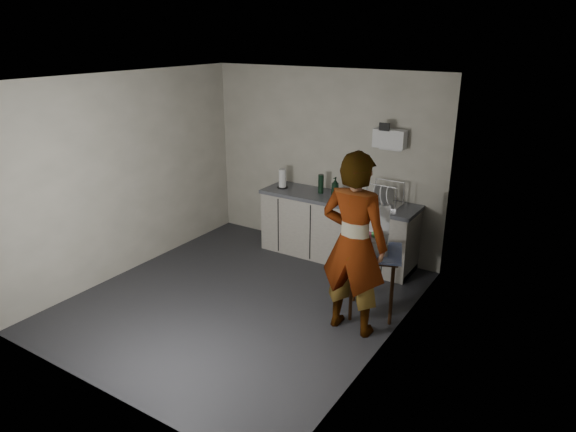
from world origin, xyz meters
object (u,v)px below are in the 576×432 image
Objects in this scene: soap_bottle at (335,188)px; soda_can at (334,193)px; dark_bottle at (321,184)px; dish_rack at (384,200)px; paper_towel at (282,179)px; side_table at (374,259)px; bakery_box at (373,240)px; standing_man at (354,244)px; kitchen_counter at (337,230)px.

soap_bottle is 0.09m from soda_can.
soap_bottle reaches higher than soda_can.
soap_bottle is at bearing -26.04° from soda_can.
dish_rack is at bearing -0.24° from dark_bottle.
soap_bottle is at bearing -173.65° from dish_rack.
soda_can is 0.27× the size of dish_rack.
dish_rack is at bearing 2.47° from paper_towel.
paper_towel reaches higher than side_table.
paper_towel is 1.55m from dish_rack.
side_table is at bearing -61.90° from bakery_box.
paper_towel is (-1.87, 1.53, 0.05)m from standing_man.
paper_towel is at bearing -173.23° from dark_bottle.
bakery_box reaches higher than paper_towel.
soap_bottle is 2.40× the size of soda_can.
side_table is 1.56m from soda_can.
dish_rack is at bearing 5.58° from soda_can.
standing_man reaches higher than soda_can.
paper_towel is at bearing -178.38° from kitchen_counter.
dish_rack reaches higher than dark_bottle.
kitchen_counter is 7.83× the size of soap_bottle.
dish_rack is (-0.32, 1.60, -0.01)m from standing_man.
paper_towel is 0.63× the size of dish_rack.
dark_bottle reaches higher than kitchen_counter.
dark_bottle is 0.97× the size of paper_towel.
bakery_box reaches higher than kitchen_counter.
side_table is 1.81m from dark_bottle.
side_table is 1.76× the size of dish_rack.
dish_rack is at bearing 87.79° from side_table.
dark_bottle is at bearing 117.96° from bakery_box.
standing_man is at bearing -51.47° from dark_bottle.
side_table is at bearing -47.48° from kitchen_counter.
standing_man is 0.48m from bakery_box.
soap_bottle is 0.28m from dark_bottle.
paper_towel is at bearing 179.37° from soap_bottle.
standing_man is 1.83m from soap_bottle.
paper_towel is at bearing -177.53° from dish_rack.
standing_man reaches higher than kitchen_counter.
soap_bottle is 1.04× the size of paper_towel.
standing_man reaches higher than soap_bottle.
dish_rack is 0.94× the size of bakery_box.
bakery_box is at bearing -45.75° from soap_bottle.
soda_can is 0.85m from paper_towel.
kitchen_counter is 0.69m from dark_bottle.
kitchen_counter is 18.84× the size of soda_can.
bakery_box is at bearing 118.65° from side_table.
kitchen_counter is at bearing 27.75° from soda_can.
side_table is 1.57m from soap_bottle.
soap_bottle reaches higher than side_table.
dark_bottle is 0.61× the size of dish_rack.
side_table is 0.54m from standing_man.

